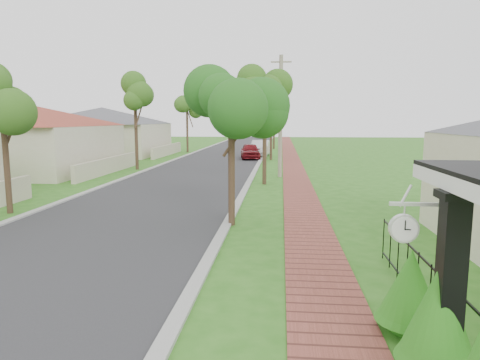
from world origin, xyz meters
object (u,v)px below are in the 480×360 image
at_px(utility_pole, 280,116).
at_px(station_clock, 405,226).
at_px(parked_car_white, 260,148).
at_px(near_tree, 231,103).
at_px(parked_car_red, 250,151).
at_px(porch_post, 449,298).

height_order(utility_pole, station_clock, utility_pole).
distance_m(parked_car_white, utility_pole, 15.17).
height_order(parked_car_white, utility_pole, utility_pole).
distance_m(near_tree, station_clock, 8.50).
height_order(parked_car_red, near_tree, near_tree).
xyz_separation_m(utility_pole, station_clock, (1.76, -19.61, -1.66)).
bearing_deg(near_tree, parked_car_white, 90.86).
height_order(porch_post, parked_car_white, porch_post).
xyz_separation_m(porch_post, near_tree, (-3.75, 8.00, 2.80)).
height_order(porch_post, parked_car_red, porch_post).
distance_m(near_tree, utility_pole, 12.11).
distance_m(parked_car_red, station_clock, 31.68).
relative_size(porch_post, near_tree, 0.51).
height_order(near_tree, utility_pole, utility_pole).
relative_size(parked_car_red, parked_car_white, 0.89).
bearing_deg(parked_car_white, station_clock, -80.04).
bearing_deg(station_clock, near_tree, 113.22).
distance_m(porch_post, station_clock, 1.04).
bearing_deg(parked_car_red, utility_pole, -84.93).
relative_size(porch_post, station_clock, 3.82).
relative_size(porch_post, parked_car_white, 0.57).
xyz_separation_m(near_tree, utility_pole, (1.50, 12.01, -0.31)).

